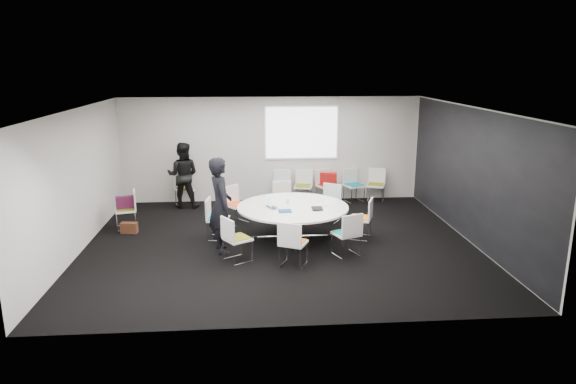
{
  "coord_description": "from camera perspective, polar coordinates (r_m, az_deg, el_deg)",
  "views": [
    {
      "loc": [
        -0.61,
        -10.13,
        3.68
      ],
      "look_at": [
        0.2,
        0.4,
        1.0
      ],
      "focal_mm": 32.0,
      "sensor_mm": 36.0,
      "label": 1
    }
  ],
  "objects": [
    {
      "name": "cup",
      "position": [
        11.04,
        -0.05,
        -1.02
      ],
      "size": [
        0.08,
        0.08,
        0.09
      ],
      "primitive_type": "cylinder",
      "color": "white",
      "rests_on": "conference_table"
    },
    {
      "name": "chair_ring_c",
      "position": [
        12.42,
        -0.53,
        -1.67
      ],
      "size": [
        0.5,
        0.49,
        0.88
      ],
      "rotation": [
        0.0,
        0.0,
        3.25
      ],
      "color": "silver",
      "rests_on": "ground"
    },
    {
      "name": "chair_ring_b",
      "position": [
        12.19,
        4.57,
        -2.03
      ],
      "size": [
        0.63,
        0.62,
        0.88
      ],
      "rotation": [
        0.0,
        0.0,
        2.59
      ],
      "color": "silver",
      "rests_on": "ground"
    },
    {
      "name": "laptop_lid",
      "position": [
        10.75,
        -2.16,
        -0.98
      ],
      "size": [
        0.12,
        0.29,
        0.22
      ],
      "primitive_type": "cube",
      "rotation": [
        0.0,
        0.0,
        1.91
      ],
      "color": "silver",
      "rests_on": "conference_table"
    },
    {
      "name": "brown_bag",
      "position": [
        11.91,
        -17.23,
        -3.82
      ],
      "size": [
        0.38,
        0.21,
        0.24
      ],
      "primitive_type": "cube",
      "rotation": [
        0.0,
        0.0,
        -0.13
      ],
      "color": "#462516",
      "rests_on": "ground"
    },
    {
      "name": "tablet_folio",
      "position": [
        10.43,
        -0.34,
        -2.11
      ],
      "size": [
        0.27,
        0.21,
        0.03
      ],
      "primitive_type": "cube",
      "rotation": [
        0.0,
        0.0,
        0.03
      ],
      "color": "navy",
      "rests_on": "conference_table"
    },
    {
      "name": "chair_person_back",
      "position": [
        13.79,
        -11.41,
        -0.34
      ],
      "size": [
        0.58,
        0.58,
        0.88
      ],
      "rotation": [
        0.0,
        0.0,
        3.48
      ],
      "color": "silver",
      "rests_on": "ground"
    },
    {
      "name": "person_main",
      "position": [
        10.15,
        -7.51,
        -1.47
      ],
      "size": [
        0.61,
        0.79,
        1.91
      ],
      "primitive_type": "imported",
      "rotation": [
        0.0,
        0.0,
        1.82
      ],
      "color": "black",
      "rests_on": "ground"
    },
    {
      "name": "red_jacket",
      "position": [
        13.57,
        4.51,
        1.5
      ],
      "size": [
        0.47,
        0.27,
        0.36
      ],
      "primitive_type": "cube",
      "rotation": [
        0.17,
        0.0,
        -0.27
      ],
      "color": "#B21715",
      "rests_on": "chair_back_c"
    },
    {
      "name": "chair_back_b",
      "position": [
        13.8,
        1.71,
        -0.06
      ],
      "size": [
        0.54,
        0.53,
        0.88
      ],
      "rotation": [
        0.0,
        0.0,
        2.94
      ],
      "color": "silver",
      "rests_on": "ground"
    },
    {
      "name": "chair_ring_d",
      "position": [
        12.08,
        -5.72,
        -2.21
      ],
      "size": [
        0.64,
        0.64,
        0.88
      ],
      "rotation": [
        0.0,
        0.0,
        3.87
      ],
      "color": "silver",
      "rests_on": "ground"
    },
    {
      "name": "notebook_black",
      "position": [
        10.63,
        3.25,
        -1.84
      ],
      "size": [
        0.23,
        0.3,
        0.02
      ],
      "primitive_type": "cube",
      "rotation": [
        0.0,
        0.0,
        -0.02
      ],
      "color": "black",
      "rests_on": "conference_table"
    },
    {
      "name": "chair_ring_e",
      "position": [
        11.08,
        -7.8,
        -3.8
      ],
      "size": [
        0.5,
        0.51,
        0.88
      ],
      "rotation": [
        0.0,
        0.0,
        4.59
      ],
      "color": "silver",
      "rests_on": "ground"
    },
    {
      "name": "chair_back_c",
      "position": [
        13.88,
        4.31,
        -0.01
      ],
      "size": [
        0.59,
        0.58,
        0.88
      ],
      "rotation": [
        0.0,
        0.0,
        3.51
      ],
      "color": "silver",
      "rests_on": "ground"
    },
    {
      "name": "projection_screen",
      "position": [
        13.79,
        1.52,
        6.6
      ],
      "size": [
        1.9,
        0.03,
        1.35
      ],
      "primitive_type": "cube",
      "color": "white",
      "rests_on": "room_shell"
    },
    {
      "name": "papers_right",
      "position": [
        11.22,
        3.19,
        -1.03
      ],
      "size": [
        0.36,
        0.32,
        0.0
      ],
      "primitive_type": "cube",
      "rotation": [
        0.0,
        0.0,
        0.43
      ],
      "color": "white",
      "rests_on": "conference_table"
    },
    {
      "name": "chair_ring_h",
      "position": [
        10.1,
        6.51,
        -5.55
      ],
      "size": [
        0.59,
        0.59,
        0.88
      ],
      "rotation": [
        0.0,
        0.0,
        6.66
      ],
      "color": "silver",
      "rests_on": "ground"
    },
    {
      "name": "chair_ring_g",
      "position": [
        9.55,
        0.56,
        -6.65
      ],
      "size": [
        0.61,
        0.6,
        0.88
      ],
      "rotation": [
        0.0,
        0.0,
        5.85
      ],
      "color": "silver",
      "rests_on": "ground"
    },
    {
      "name": "chair_back_a",
      "position": [
        13.75,
        -0.72,
        -0.1
      ],
      "size": [
        0.52,
        0.51,
        0.88
      ],
      "rotation": [
        0.0,
        0.0,
        2.99
      ],
      "color": "silver",
      "rests_on": "ground"
    },
    {
      "name": "person_back",
      "position": [
        13.5,
        -11.59,
        1.85
      ],
      "size": [
        0.89,
        0.72,
        1.7
      ],
      "primitive_type": "imported",
      "rotation": [
        0.0,
        0.0,
        3.04
      ],
      "color": "black",
      "rests_on": "ground"
    },
    {
      "name": "laptop",
      "position": [
        10.73,
        -1.63,
        -1.66
      ],
      "size": [
        0.33,
        0.38,
        0.03
      ],
      "primitive_type": "imported",
      "rotation": [
        0.0,
        0.0,
        2.04
      ],
      "color": "#333338",
      "rests_on": "conference_table"
    },
    {
      "name": "chair_ring_f",
      "position": [
        9.82,
        -5.69,
        -6.13
      ],
      "size": [
        0.62,
        0.63,
        0.88
      ],
      "rotation": [
        0.0,
        0.0,
        5.27
      ],
      "color": "silver",
      "rests_on": "ground"
    },
    {
      "name": "conference_table",
      "position": [
        10.87,
        0.53,
        -2.48
      ],
      "size": [
        2.35,
        2.35,
        0.73
      ],
      "color": "silver",
      "rests_on": "ground"
    },
    {
      "name": "phone",
      "position": [
        10.49,
        3.15,
        -2.09
      ],
      "size": [
        0.14,
        0.07,
        0.01
      ],
      "primitive_type": "cube",
      "rotation": [
        0.0,
        0.0,
        -0.01
      ],
      "color": "black",
      "rests_on": "conference_table"
    },
    {
      "name": "papers_front",
      "position": [
        10.86,
        4.2,
        -1.55
      ],
      "size": [
        0.3,
        0.22,
        0.0
      ],
      "primitive_type": "cube",
      "rotation": [
        0.0,
        0.0,
        -0.02
      ],
      "color": "silver",
      "rests_on": "conference_table"
    },
    {
      "name": "room_shell",
      "position": [
        10.41,
        -0.41,
        1.58
      ],
      "size": [
        8.08,
        7.08,
        2.88
      ],
      "color": "black",
      "rests_on": "ground"
    },
    {
      "name": "chair_back_d",
      "position": [
        14.01,
        7.31,
        0.05
      ],
      "size": [
        0.59,
        0.58,
        0.88
      ],
      "rotation": [
        0.0,
        0.0,
        3.5
      ],
      "color": "silver",
      "rests_on": "ground"
    },
    {
      "name": "chair_ring_a",
      "position": [
        11.1,
        8.09,
        -3.77
      ],
      "size": [
        0.59,
        0.59,
        0.88
      ],
      "rotation": [
        0.0,
        0.0,
        1.19
      ],
      "color": "silver",
      "rests_on": "ground"
    },
    {
      "name": "chair_back_e",
      "position": [
        14.14,
        9.7,
        0.09
      ],
      "size": [
        0.59,
        0.58,
        0.88
      ],
      "rotation": [
        0.0,
        0.0,
        2.79
      ],
      "color": "silver",
      "rests_on": "ground"
    },
    {
      "name": "maroon_bag",
      "position": [
        12.1,
        -17.65,
        -1.1
      ],
      "size": [
        0.42,
        0.23,
        0.28
      ],
      "primitive_type": "cube",
      "rotation": [
        0.0,
        0.0,
        0.25
      ],
      "color": "#4A1331",
      "rests_on": "chair_spare_left"
    },
    {
      "name": "chair_spare_left",
      "position": [
        12.19,
        -17.46,
        -2.66
      ],
      "size": [
        0.54,
        0.55,
        0.88
      ],
      "rotation": [
        0.0,
        0.0,
        1.81
      ],
      "color": "silver",
      "rests_on": "ground"
    }
  ]
}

